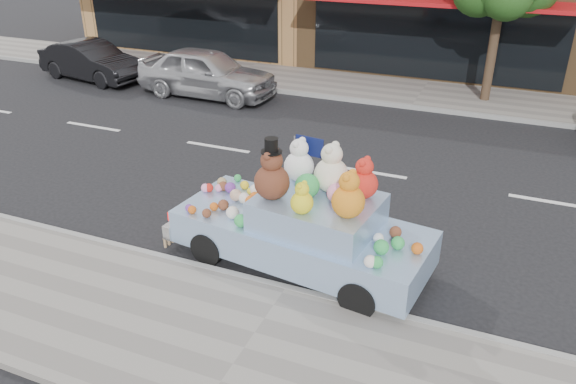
% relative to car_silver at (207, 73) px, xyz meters
% --- Properties ---
extents(ground, '(120.00, 120.00, 0.00)m').
position_rel_car_silver_xyz_m(ground, '(6.46, -3.80, -0.78)').
color(ground, black).
rests_on(ground, ground).
extents(near_sidewalk, '(60.00, 3.00, 0.12)m').
position_rel_car_silver_xyz_m(near_sidewalk, '(6.46, -10.30, -0.72)').
color(near_sidewalk, gray).
rests_on(near_sidewalk, ground).
extents(far_sidewalk, '(60.00, 3.00, 0.12)m').
position_rel_car_silver_xyz_m(far_sidewalk, '(6.46, 2.70, -0.72)').
color(far_sidewalk, gray).
rests_on(far_sidewalk, ground).
extents(near_kerb, '(60.00, 0.12, 0.13)m').
position_rel_car_silver_xyz_m(near_kerb, '(6.46, -8.80, -0.71)').
color(near_kerb, gray).
rests_on(near_kerb, ground).
extents(far_kerb, '(60.00, 0.12, 0.13)m').
position_rel_car_silver_xyz_m(far_kerb, '(6.46, 1.20, -0.71)').
color(far_kerb, gray).
rests_on(far_kerb, ground).
extents(car_silver, '(4.62, 1.96, 1.56)m').
position_rel_car_silver_xyz_m(car_silver, '(0.00, 0.00, 0.00)').
color(car_silver, '#B9BABF').
rests_on(car_silver, ground).
extents(car_dark, '(4.28, 2.11, 1.35)m').
position_rel_car_silver_xyz_m(car_dark, '(-4.78, 0.15, -0.10)').
color(car_dark, black).
rests_on(car_dark, ground).
extents(art_car, '(4.66, 2.29, 2.38)m').
position_rel_car_silver_xyz_m(art_car, '(6.41, -7.94, 0.04)').
color(art_car, black).
rests_on(art_car, ground).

